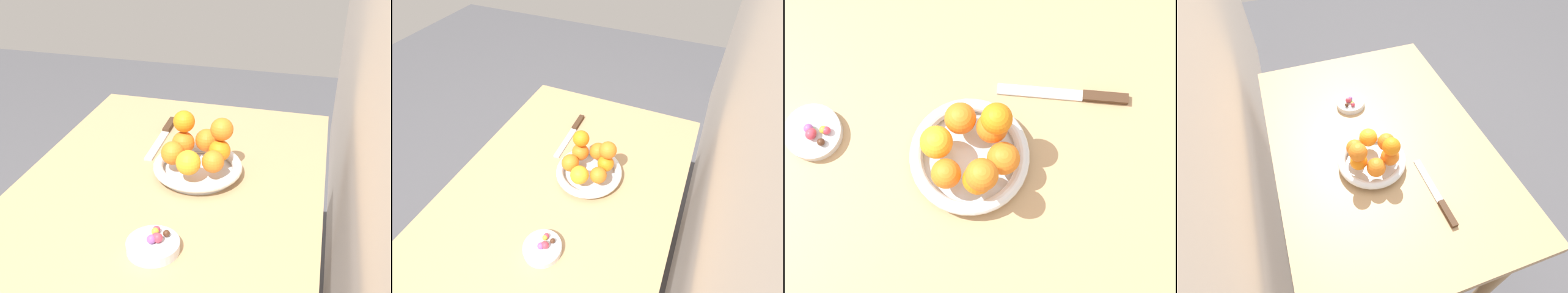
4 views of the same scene
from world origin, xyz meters
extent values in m
plane|color=#4C4C51|center=(0.00, 0.00, 0.00)|extent=(6.00, 6.00, 0.00)
cube|color=tan|center=(0.00, 0.00, 0.72)|extent=(1.10, 0.76, 0.04)
cylinder|color=tan|center=(-0.49, -0.32, 0.35)|extent=(0.05, 0.05, 0.70)
cylinder|color=tan|center=(0.49, -0.32, 0.35)|extent=(0.05, 0.05, 0.70)
cylinder|color=tan|center=(0.49, 0.32, 0.35)|extent=(0.05, 0.05, 0.70)
cylinder|color=silver|center=(-0.09, 0.06, 0.75)|extent=(0.19, 0.19, 0.01)
torus|color=silver|center=(-0.09, 0.06, 0.77)|extent=(0.23, 0.23, 0.03)
cylinder|color=silver|center=(0.22, 0.04, 0.75)|extent=(0.11, 0.11, 0.02)
sphere|color=orange|center=(-0.07, 0.00, 0.81)|extent=(0.06, 0.06, 0.06)
sphere|color=orange|center=(-0.03, 0.05, 0.81)|extent=(0.06, 0.06, 0.06)
sphere|color=orange|center=(-0.06, 0.11, 0.81)|extent=(0.06, 0.06, 0.06)
sphere|color=orange|center=(-0.11, 0.11, 0.81)|extent=(0.06, 0.06, 0.06)
sphere|color=orange|center=(-0.16, 0.07, 0.81)|extent=(0.06, 0.06, 0.06)
sphere|color=orange|center=(-0.13, 0.01, 0.81)|extent=(0.06, 0.06, 0.06)
sphere|color=orange|center=(-0.12, 0.11, 0.87)|extent=(0.06, 0.06, 0.06)
sphere|color=orange|center=(-0.14, 0.01, 0.87)|extent=(0.06, 0.06, 0.06)
sphere|color=#4C9947|center=(0.22, 0.04, 0.77)|extent=(0.01, 0.01, 0.01)
sphere|color=#C6384C|center=(0.19, 0.04, 0.77)|extent=(0.02, 0.02, 0.02)
sphere|color=#C6384C|center=(0.21, 0.05, 0.77)|extent=(0.02, 0.02, 0.02)
sphere|color=#472819|center=(0.19, 0.07, 0.77)|extent=(0.02, 0.02, 0.02)
sphere|color=#8C4C99|center=(0.22, 0.04, 0.77)|extent=(0.02, 0.02, 0.02)
sphere|color=#C6384C|center=(0.21, 0.05, 0.77)|extent=(0.02, 0.02, 0.02)
sphere|color=gold|center=(0.19, 0.04, 0.77)|extent=(0.02, 0.02, 0.02)
cube|color=#3F2819|center=(-0.34, -0.10, 0.75)|extent=(0.09, 0.02, 0.01)
cube|color=silver|center=(-0.21, -0.09, 0.74)|extent=(0.17, 0.03, 0.01)
camera|label=1|loc=(0.96, 0.33, 1.41)|focal=45.00mm
camera|label=2|loc=(0.56, 0.33, 1.57)|focal=28.00mm
camera|label=3|loc=(-0.14, 0.33, 1.87)|focal=55.00mm
camera|label=4|loc=(-0.68, 0.26, 1.58)|focal=28.00mm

